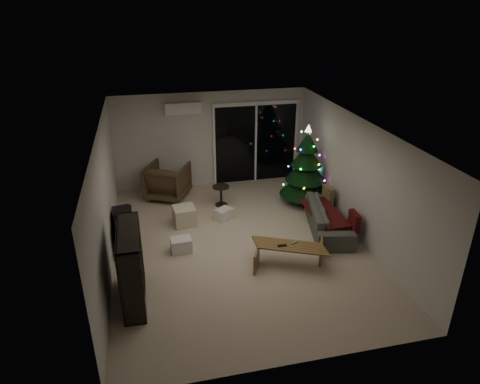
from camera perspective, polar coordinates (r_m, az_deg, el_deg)
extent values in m
plane|color=beige|center=(8.90, -0.20, -7.00)|extent=(6.50, 6.50, 0.00)
plane|color=white|center=(7.88, -0.22, 8.65)|extent=(6.50, 6.50, 0.00)
cube|color=silver|center=(11.30, -3.87, 7.00)|extent=(5.00, 0.02, 2.50)
cube|color=silver|center=(5.63, 7.29, -13.12)|extent=(5.00, 0.02, 2.50)
cube|color=silver|center=(8.19, -17.54, -1.29)|extent=(0.02, 6.50, 2.50)
cube|color=silver|center=(9.15, 15.26, 1.78)|extent=(0.02, 6.50, 2.50)
cube|color=black|center=(11.58, 2.08, 6.44)|extent=(2.20, 0.02, 2.10)
cube|color=white|center=(10.86, -7.61, 11.04)|extent=(0.90, 0.22, 0.28)
cube|color=#3F3833|center=(12.43, 1.39, 2.36)|extent=(2.60, 1.00, 0.10)
cube|color=white|center=(12.60, 0.97, 5.35)|extent=(2.20, 0.06, 1.00)
cube|color=black|center=(9.04, -15.05, -4.97)|extent=(0.58, 1.12, 0.67)
cube|color=black|center=(8.85, -15.34, -2.70)|extent=(0.34, 0.40, 0.14)
imported|color=#4D371F|center=(10.88, -9.61, 1.44)|extent=(1.28, 1.29, 0.89)
cube|color=beige|center=(9.63, -7.43, -3.17)|extent=(0.52, 0.52, 0.42)
cube|color=white|center=(8.69, -7.84, -7.01)|extent=(0.42, 0.33, 0.29)
cube|color=white|center=(9.81, -2.16, -2.95)|extent=(0.46, 0.44, 0.26)
cylinder|color=black|center=(10.40, -2.53, -0.48)|extent=(0.47, 0.47, 0.51)
cylinder|color=black|center=(11.41, -8.81, 5.30)|extent=(0.30, 0.30, 1.88)
imported|color=#424640|center=(9.50, 11.73, -3.37)|extent=(1.19, 2.10, 0.58)
cube|color=#561519|center=(9.40, 11.24, -2.75)|extent=(0.62, 1.42, 0.05)
cube|color=#7E6E50|center=(10.02, 11.66, -0.34)|extent=(0.15, 0.39, 0.38)
cube|color=#561519|center=(8.99, 14.97, -3.76)|extent=(0.14, 0.39, 0.38)
cube|color=black|center=(8.08, 5.64, -7.11)|extent=(0.17, 0.05, 0.02)
cube|color=slate|center=(8.19, 7.21, -6.70)|extent=(0.16, 0.10, 0.02)
cone|color=black|center=(10.39, 8.81, 3.61)|extent=(1.44, 1.44, 1.98)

